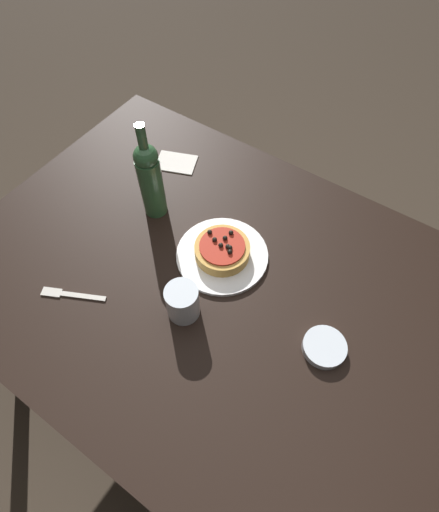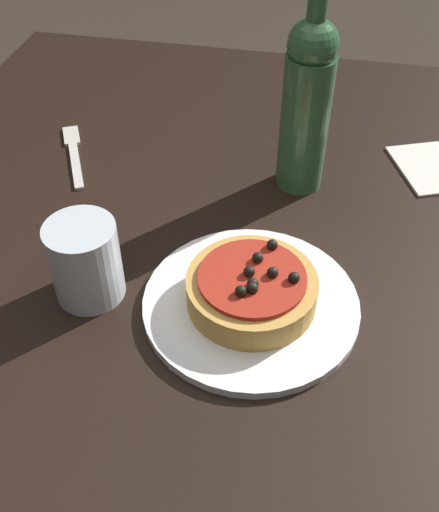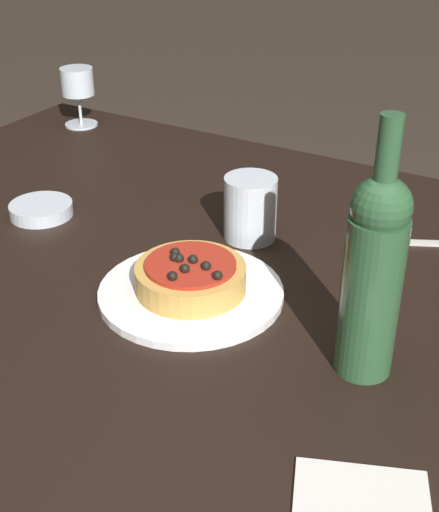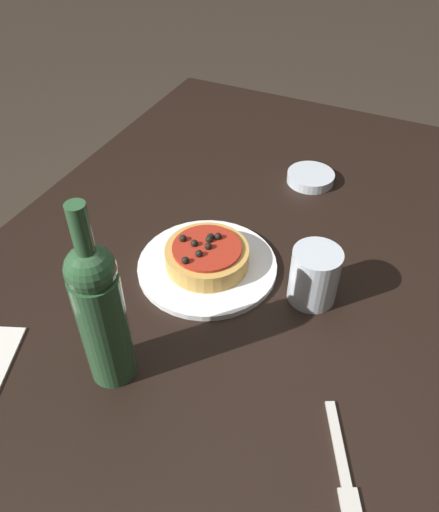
{
  "view_description": "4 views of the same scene",
  "coord_description": "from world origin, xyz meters",
  "px_view_note": "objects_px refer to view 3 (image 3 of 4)",
  "views": [
    {
      "loc": [
        0.32,
        -0.46,
        1.68
      ],
      "look_at": [
        -0.02,
        0.05,
        0.76
      ],
      "focal_mm": 28.0,
      "sensor_mm": 36.0,
      "label": 1
    },
    {
      "loc": [
        0.46,
        0.14,
        1.27
      ],
      "look_at": [
        -0.07,
        0.03,
        0.75
      ],
      "focal_mm": 42.0,
      "sensor_mm": 36.0,
      "label": 2
    },
    {
      "loc": [
        -0.51,
        0.81,
        1.27
      ],
      "look_at": [
        -0.05,
        0.04,
        0.76
      ],
      "focal_mm": 50.0,
      "sensor_mm": 36.0,
      "label": 3
    },
    {
      "loc": [
        -0.65,
        -0.24,
        1.38
      ],
      "look_at": [
        -0.04,
        0.05,
        0.76
      ],
      "focal_mm": 35.0,
      "sensor_mm": 36.0,
      "label": 4
    }
  ],
  "objects_px": {
    "wine_bottle": "(373,272)",
    "water_cup": "(250,208)",
    "dinner_plate": "(191,292)",
    "pizza": "(191,276)",
    "side_bowl": "(41,209)",
    "dining_table": "(202,305)",
    "wine_glass": "(78,85)"
  },
  "relations": [
    {
      "from": "dinner_plate",
      "to": "side_bowl",
      "type": "xyz_separation_m",
      "value": [
        0.37,
        -0.09,
        0.01
      ]
    },
    {
      "from": "wine_glass",
      "to": "dinner_plate",
      "type": "bearing_deg",
      "value": 141.36
    },
    {
      "from": "side_bowl",
      "to": "wine_bottle",
      "type": "bearing_deg",
      "value": 169.4
    },
    {
      "from": "dining_table",
      "to": "water_cup",
      "type": "bearing_deg",
      "value": -97.9
    },
    {
      "from": "dining_table",
      "to": "wine_glass",
      "type": "xyz_separation_m",
      "value": [
        0.59,
        -0.42,
        0.17
      ]
    },
    {
      "from": "dinner_plate",
      "to": "wine_bottle",
      "type": "relative_size",
      "value": 0.82
    },
    {
      "from": "wine_bottle",
      "to": "dining_table",
      "type": "bearing_deg",
      "value": -19.64
    },
    {
      "from": "pizza",
      "to": "side_bowl",
      "type": "xyz_separation_m",
      "value": [
        0.37,
        -0.09,
        -0.02
      ]
    },
    {
      "from": "wine_bottle",
      "to": "side_bowl",
      "type": "distance_m",
      "value": 0.67
    },
    {
      "from": "dining_table",
      "to": "side_bowl",
      "type": "xyz_separation_m",
      "value": [
        0.34,
        -0.01,
        0.08
      ]
    },
    {
      "from": "pizza",
      "to": "water_cup",
      "type": "distance_m",
      "value": 0.21
    },
    {
      "from": "side_bowl",
      "to": "water_cup",
      "type": "bearing_deg",
      "value": -162.25
    },
    {
      "from": "pizza",
      "to": "wine_bottle",
      "type": "xyz_separation_m",
      "value": [
        -0.27,
        0.03,
        0.11
      ]
    },
    {
      "from": "pizza",
      "to": "wine_bottle",
      "type": "height_order",
      "value": "wine_bottle"
    },
    {
      "from": "wine_bottle",
      "to": "water_cup",
      "type": "distance_m",
      "value": 0.38
    },
    {
      "from": "wine_glass",
      "to": "water_cup",
      "type": "height_order",
      "value": "wine_glass"
    },
    {
      "from": "dinner_plate",
      "to": "side_bowl",
      "type": "relative_size",
      "value": 2.42
    },
    {
      "from": "dinner_plate",
      "to": "side_bowl",
      "type": "distance_m",
      "value": 0.38
    },
    {
      "from": "wine_glass",
      "to": "water_cup",
      "type": "bearing_deg",
      "value": 154.22
    },
    {
      "from": "wine_bottle",
      "to": "water_cup",
      "type": "xyz_separation_m",
      "value": [
        0.29,
        -0.23,
        -0.09
      ]
    },
    {
      "from": "dinner_plate",
      "to": "pizza",
      "type": "relative_size",
      "value": 1.68
    },
    {
      "from": "wine_glass",
      "to": "side_bowl",
      "type": "distance_m",
      "value": 0.49
    },
    {
      "from": "dinner_plate",
      "to": "pizza",
      "type": "height_order",
      "value": "pizza"
    },
    {
      "from": "dinner_plate",
      "to": "wine_bottle",
      "type": "height_order",
      "value": "wine_bottle"
    },
    {
      "from": "pizza",
      "to": "wine_bottle",
      "type": "distance_m",
      "value": 0.29
    },
    {
      "from": "water_cup",
      "to": "dining_table",
      "type": "bearing_deg",
      "value": 82.1
    },
    {
      "from": "dining_table",
      "to": "pizza",
      "type": "xyz_separation_m",
      "value": [
        -0.03,
        0.08,
        0.1
      ]
    },
    {
      "from": "dining_table",
      "to": "wine_bottle",
      "type": "relative_size",
      "value": 4.58
    },
    {
      "from": "wine_bottle",
      "to": "side_bowl",
      "type": "height_order",
      "value": "wine_bottle"
    },
    {
      "from": "side_bowl",
      "to": "dining_table",
      "type": "bearing_deg",
      "value": 177.96
    },
    {
      "from": "dining_table",
      "to": "water_cup",
      "type": "distance_m",
      "value": 0.18
    },
    {
      "from": "water_cup",
      "to": "side_bowl",
      "type": "xyz_separation_m",
      "value": [
        0.36,
        0.11,
        -0.04
      ]
    }
  ]
}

